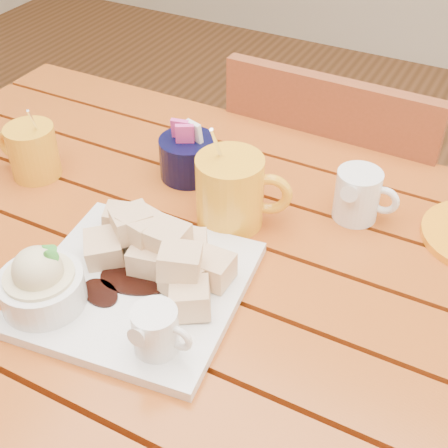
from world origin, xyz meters
The scene contains 7 objects.
table centered at (0.00, 0.00, 0.64)m, with size 1.20×0.79×0.75m.
dessert_plate centered at (-0.03, -0.12, 0.78)m, with size 0.31×0.31×0.11m.
coffee_mug_left centered at (-0.32, 0.05, 0.80)m, with size 0.11×0.08×0.13m.
coffee_mug_right centered at (0.03, 0.09, 0.81)m, with size 0.14×0.10×0.17m.
cream_pitcher centered at (0.19, 0.19, 0.79)m, with size 0.10×0.08×0.08m.
sugar_caddy centered at (-0.10, 0.17, 0.79)m, with size 0.09×0.09×0.10m.
chair_far centered at (0.06, 0.51, 0.48)m, with size 0.41×0.41×0.86m.
Camera 1 is at (0.36, -0.57, 1.34)m, focal length 50.00 mm.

